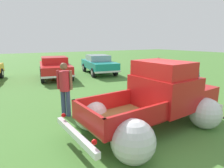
{
  "coord_description": "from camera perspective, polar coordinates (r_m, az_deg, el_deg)",
  "views": [
    {
      "loc": [
        -3.51,
        -3.83,
        2.48
      ],
      "look_at": [
        0.0,
        1.98,
        0.93
      ],
      "focal_mm": 30.21,
      "sensor_mm": 36.0,
      "label": 1
    }
  ],
  "objects": [
    {
      "name": "ground_plane",
      "position": [
        5.75,
        10.52,
        -12.91
      ],
      "size": [
        80.0,
        80.0,
        0.0
      ],
      "primitive_type": "plane",
      "color": "#477A33"
    },
    {
      "name": "vintage_pickup_truck",
      "position": [
        5.74,
        13.57,
        -4.97
      ],
      "size": [
        4.73,
        3.0,
        1.96
      ],
      "rotation": [
        0.0,
        0.0,
        0.06
      ],
      "color": "black",
      "rests_on": "ground"
    },
    {
      "name": "show_car_1",
      "position": [
        13.53,
        -16.9,
        5.1
      ],
      "size": [
        2.67,
        4.62,
        1.43
      ],
      "rotation": [
        0.0,
        0.0,
        -1.75
      ],
      "color": "black",
      "rests_on": "ground"
    },
    {
      "name": "show_car_2",
      "position": [
        14.77,
        -4.1,
        6.22
      ],
      "size": [
        2.58,
        4.64,
        1.43
      ],
      "rotation": [
        0.0,
        0.0,
        -1.75
      ],
      "color": "black",
      "rests_on": "ground"
    },
    {
      "name": "spectator_0",
      "position": [
        9.75,
        13.61,
        3.57
      ],
      "size": [
        0.54,
        0.4,
        1.7
      ],
      "rotation": [
        0.0,
        0.0,
        4.52
      ],
      "color": "navy",
      "rests_on": "ground"
    },
    {
      "name": "spectator_1",
      "position": [
        6.38,
        -14.09,
        -0.6
      ],
      "size": [
        0.48,
        0.48,
        1.81
      ],
      "rotation": [
        0.0,
        0.0,
        4.03
      ],
      "color": "navy",
      "rests_on": "ground"
    }
  ]
}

